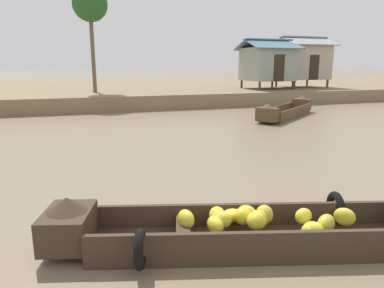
% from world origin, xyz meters
% --- Properties ---
extents(ground_plane, '(300.00, 300.00, 0.00)m').
position_xyz_m(ground_plane, '(0.00, 10.00, 0.00)').
color(ground_plane, '#7A6B51').
extents(riverbank_strip, '(160.00, 20.00, 0.86)m').
position_xyz_m(riverbank_strip, '(0.00, 29.12, 0.43)').
color(riverbank_strip, '#7F6B4C').
rests_on(riverbank_strip, ground).
extents(banana_boat, '(5.77, 2.41, 0.80)m').
position_xyz_m(banana_boat, '(0.12, 3.64, 0.29)').
color(banana_boat, '#3D2D21').
rests_on(banana_boat, ground).
extents(fishing_skiff_distant, '(4.92, 4.09, 0.92)m').
position_xyz_m(fishing_skiff_distant, '(7.84, 14.64, 0.30)').
color(fishing_skiff_distant, brown).
rests_on(fishing_skiff_distant, ground).
extents(stilt_house_left, '(3.74, 3.68, 3.52)m').
position_xyz_m(stilt_house_left, '(11.17, 22.44, 2.69)').
color(stilt_house_left, '#4C3826').
rests_on(stilt_house_left, riverbank_strip).
extents(stilt_house_mid_left, '(4.03, 3.40, 3.85)m').
position_xyz_m(stilt_house_mid_left, '(14.71, 23.23, 2.87)').
color(stilt_house_mid_left, '#4C3826').
rests_on(stilt_house_mid_left, riverbank_strip).
extents(palm_tree_near, '(2.11, 2.11, 6.37)m').
position_xyz_m(palm_tree_near, '(-0.95, 22.79, 6.09)').
color(palm_tree_near, brown).
rests_on(palm_tree_near, riverbank_strip).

